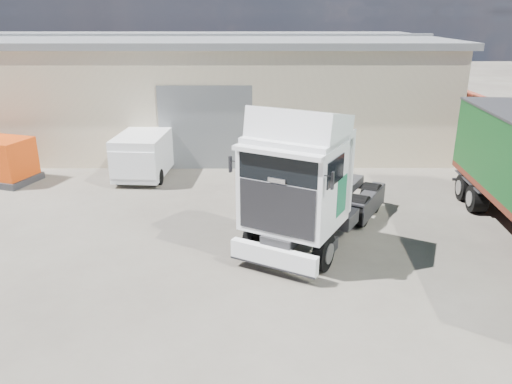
{
  "coord_description": "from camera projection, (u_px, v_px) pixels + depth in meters",
  "views": [
    {
      "loc": [
        0.09,
        -10.99,
        6.49
      ],
      "look_at": [
        0.13,
        3.0,
        1.42
      ],
      "focal_mm": 35.0,
      "sensor_mm": 36.0,
      "label": 1
    }
  ],
  "objects": [
    {
      "name": "ground",
      "position": [
        251.0,
        285.0,
        12.55
      ],
      "size": [
        120.0,
        120.0,
        0.0
      ],
      "primitive_type": "plane",
      "color": "#2C2924",
      "rests_on": "ground"
    },
    {
      "name": "warehouse",
      "position": [
        141.0,
        88.0,
        26.66
      ],
      "size": [
        30.6,
        12.6,
        5.42
      ],
      "color": "beige",
      "rests_on": "ground"
    },
    {
      "name": "tractor_unit",
      "position": [
        306.0,
        188.0,
        14.13
      ],
      "size": [
        5.09,
        6.59,
        4.25
      ],
      "rotation": [
        0.0,
        0.0,
        -0.5
      ],
      "color": "black",
      "rests_on": "ground"
    },
    {
      "name": "panel_van",
      "position": [
        147.0,
        152.0,
        20.88
      ],
      "size": [
        2.18,
        4.64,
        1.85
      ],
      "rotation": [
        0.0,
        0.0,
        -0.08
      ],
      "color": "black",
      "rests_on": "ground"
    }
  ]
}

